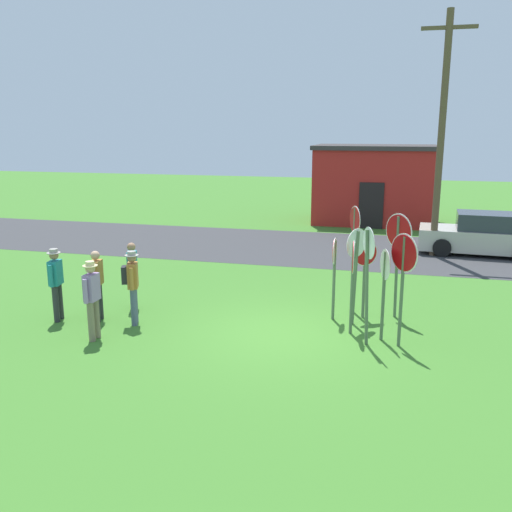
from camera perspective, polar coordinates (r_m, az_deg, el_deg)
The scene contains 19 objects.
ground_plane at distance 12.29m, azimuth 2.24°, elevation -8.11°, with size 80.00×80.00×0.00m, color #3D7528.
street_asphalt at distance 21.04m, azimuth 7.50°, elevation 0.80°, with size 60.00×6.40×0.01m, color #38383A.
building_background at distance 27.16m, azimuth 12.15°, elevation 7.34°, with size 5.67×3.83×3.70m.
utility_pole at distance 20.30m, azimuth 18.75°, elevation 12.11°, with size 1.80×0.24×8.31m.
parked_car_on_street at distance 21.46m, azimuth 22.55°, elevation 2.00°, with size 4.40×2.21×1.51m.
stop_sign_center_cluster at distance 12.65m, azimuth 10.35°, elevation -0.45°, with size 0.42×0.57×2.27m.
stop_sign_rear_left at distance 13.55m, azimuth 10.17°, elevation 1.48°, with size 0.30×0.61×2.64m.
stop_sign_tallest at distance 11.51m, azimuth 15.05°, elevation -1.38°, with size 0.52×0.63×2.40m.
stop_sign_leaning_left at distance 11.85m, azimuth 13.22°, elevation -2.41°, with size 0.22×0.63×2.01m.
stop_sign_rear_right at distance 13.22m, azimuth 11.25°, elevation -1.03°, with size 0.54×0.36×1.91m.
stop_sign_low_front at distance 12.94m, azimuth 8.15°, elevation -0.99°, with size 0.07×0.62×1.98m.
stop_sign_leaning_right at distance 12.07m, azimuth 10.03°, elevation -1.54°, with size 0.09×0.73×2.11m.
stop_sign_far_back at distance 11.43m, azimuth 11.57°, elevation -1.14°, with size 0.29×0.62×2.52m.
stop_sign_nearest at distance 13.30m, azimuth 14.54°, elevation 1.00°, with size 0.61×0.64×2.53m.
person_with_sunhat at distance 12.18m, azimuth -16.69°, elevation -3.98°, with size 0.32×0.57×1.74m.
person_near_signs at distance 14.10m, azimuth -12.73°, elevation -1.58°, with size 0.33×0.54×1.69m.
person_holding_notes at distance 13.67m, azimuth -20.10°, elevation -2.39°, with size 0.31×0.56×1.74m.
person_in_blue at distance 13.38m, azimuth -16.23°, elevation -2.58°, with size 0.29×0.56×1.69m.
person_in_dark_shirt at distance 12.91m, azimuth -12.78°, elevation -2.67°, with size 0.44×0.54×1.74m.
Camera 1 is at (2.36, -11.22, 4.45)m, focal length 38.43 mm.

